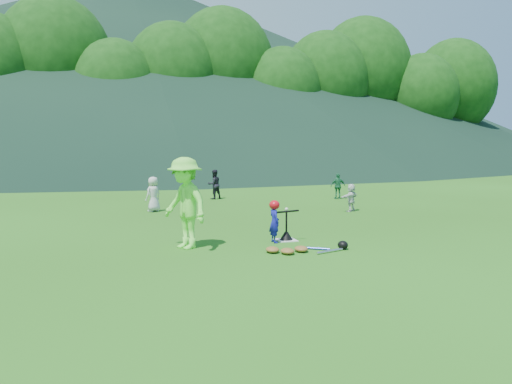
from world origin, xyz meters
TOP-DOWN VIEW (x-y plane):
  - ground at (0.00, 0.00)m, footprint 120.00×120.00m
  - home_plate at (0.00, 0.00)m, footprint 0.45×0.45m
  - baseball at (0.00, 0.00)m, footprint 0.08×0.08m
  - batter_child at (-0.35, -0.15)m, footprint 0.25×0.36m
  - adult_coach at (-2.39, -0.19)m, footprint 1.25×1.47m
  - fielder_a at (-2.55, 5.83)m, footprint 0.68×0.62m
  - fielder_b at (0.12, 8.85)m, footprint 0.69×0.62m
  - fielder_c at (4.94, 7.49)m, footprint 0.64×0.33m
  - fielder_d at (3.75, 4.04)m, footprint 0.87×0.67m
  - batting_tee at (0.00, 0.00)m, footprint 0.30×0.30m
  - batter_gear at (-0.32, -0.14)m, footprint 0.73×0.26m
  - equipment_pile at (-0.12, -1.25)m, footprint 1.80×0.70m
  - outfield_fence at (0.00, 28.00)m, footprint 70.07×0.08m
  - tree_line at (0.20, 33.83)m, footprint 70.04×11.40m
  - distant_hills at (-7.63, 81.81)m, footprint 155.00×140.00m

SIDE VIEW (x-z plane):
  - ground at x=0.00m, z-range 0.00..0.00m
  - home_plate at x=0.00m, z-range 0.00..0.02m
  - equipment_pile at x=-0.12m, z-range -0.03..0.16m
  - batting_tee at x=0.00m, z-range -0.21..0.47m
  - fielder_d at x=3.75m, z-range 0.00..0.92m
  - batter_child at x=-0.35m, z-range 0.00..0.95m
  - fielder_c at x=4.94m, z-range 0.00..1.04m
  - fielder_a at x=-2.55m, z-range 0.00..1.16m
  - fielder_b at x=0.12m, z-range 0.00..1.19m
  - outfield_fence at x=0.00m, z-range 0.03..1.36m
  - baseball at x=0.00m, z-range 0.70..0.78m
  - batter_gear at x=-0.32m, z-range 0.70..1.01m
  - adult_coach at x=-2.39m, z-range 0.00..1.97m
  - tree_line at x=0.20m, z-range 0.80..15.62m
  - distant_hills at x=-7.63m, z-range -1.02..30.98m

